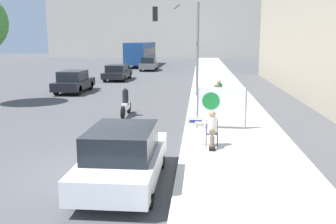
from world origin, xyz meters
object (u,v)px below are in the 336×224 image
(car_on_road_midblock, at_px, (117,72))
(protest_banner, at_px, (221,107))
(traffic_light_pole, at_px, (182,33))
(car_on_road_distant, at_px, (149,64))
(parked_car_curbside, at_px, (123,156))
(city_bus_on_road, at_px, (141,52))
(motorcycle_on_road, at_px, (126,104))
(seated_protester, at_px, (211,128))
(jogger_on_sidewalk, at_px, (216,102))
(car_on_road_nearest, at_px, (74,82))
(pedestrian_behind, at_px, (219,96))

(car_on_road_midblock, bearing_deg, protest_banner, -65.79)
(traffic_light_pole, xyz_separation_m, car_on_road_distant, (-4.76, 19.79, -3.18))
(parked_car_curbside, xyz_separation_m, city_bus_on_road, (-6.10, 41.53, 1.05))
(car_on_road_midblock, xyz_separation_m, city_bus_on_road, (-0.66, 17.71, 1.10))
(protest_banner, xyz_separation_m, motorcycle_on_road, (-4.33, 2.72, -0.44))
(seated_protester, height_order, motorcycle_on_road, motorcycle_on_road)
(jogger_on_sidewalk, bearing_deg, seated_protester, 49.20)
(car_on_road_nearest, bearing_deg, jogger_on_sidewalk, -44.87)
(protest_banner, bearing_deg, car_on_road_distant, 103.37)
(motorcycle_on_road, bearing_deg, jogger_on_sidewalk, -21.75)
(pedestrian_behind, height_order, protest_banner, protest_banner)
(car_on_road_midblock, xyz_separation_m, car_on_road_distant, (1.41, 10.24, 0.06))
(pedestrian_behind, relative_size, car_on_road_distant, 0.39)
(motorcycle_on_road, bearing_deg, car_on_road_midblock, 103.93)
(seated_protester, xyz_separation_m, city_bus_on_road, (-8.37, 38.41, 1.02))
(parked_car_curbside, relative_size, city_bus_on_road, 0.35)
(car_on_road_nearest, height_order, car_on_road_midblock, car_on_road_nearest)
(jogger_on_sidewalk, bearing_deg, traffic_light_pole, -112.87)
(protest_banner, bearing_deg, seated_protester, -99.80)
(traffic_light_pole, bearing_deg, city_bus_on_road, 104.07)
(car_on_road_nearest, distance_m, car_on_road_midblock, 7.94)
(jogger_on_sidewalk, height_order, pedestrian_behind, jogger_on_sidewalk)
(car_on_road_distant, bearing_deg, motorcycle_on_road, -84.62)
(jogger_on_sidewalk, xyz_separation_m, pedestrian_behind, (0.22, 2.17, -0.06))
(protest_banner, distance_m, car_on_road_midblock, 19.88)
(pedestrian_behind, bearing_deg, protest_banner, -155.13)
(protest_banner, xyz_separation_m, car_on_road_nearest, (-9.44, 10.29, -0.27))
(car_on_road_midblock, relative_size, motorcycle_on_road, 2.23)
(seated_protester, bearing_deg, car_on_road_nearest, 110.13)
(seated_protester, xyz_separation_m, car_on_road_midblock, (-7.71, 20.70, -0.08))
(car_on_road_midblock, bearing_deg, car_on_road_nearest, -99.35)
(jogger_on_sidewalk, relative_size, car_on_road_midblock, 0.38)
(car_on_road_midblock, bearing_deg, parked_car_curbside, -77.14)
(seated_protester, distance_m, jogger_on_sidewalk, 3.65)
(protest_banner, distance_m, car_on_road_nearest, 13.97)
(traffic_light_pole, distance_m, car_on_road_midblock, 11.82)
(seated_protester, relative_size, protest_banner, 0.62)
(protest_banner, distance_m, parked_car_curbside, 6.31)
(jogger_on_sidewalk, bearing_deg, parked_car_curbside, 32.88)
(parked_car_curbside, bearing_deg, jogger_on_sidewalk, 69.32)
(seated_protester, relative_size, car_on_road_nearest, 0.28)
(traffic_light_pole, distance_m, parked_car_curbside, 14.64)
(seated_protester, height_order, pedestrian_behind, pedestrian_behind)
(car_on_road_nearest, bearing_deg, protest_banner, -47.47)
(seated_protester, bearing_deg, car_on_road_midblock, 95.59)
(seated_protester, distance_m, traffic_light_pole, 11.70)
(pedestrian_behind, distance_m, city_bus_on_road, 33.80)
(traffic_light_pole, height_order, parked_car_curbside, traffic_light_pole)
(car_on_road_distant, bearing_deg, seated_protester, -78.49)
(car_on_road_nearest, xyz_separation_m, car_on_road_distant, (2.70, 18.08, 0.02))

